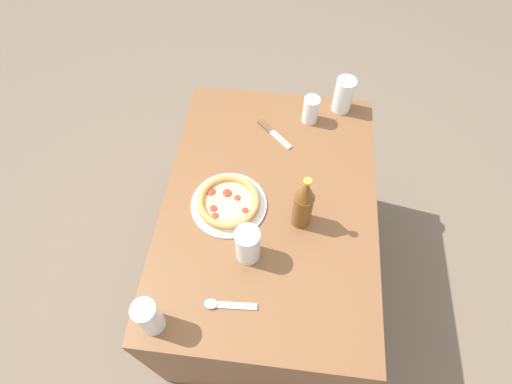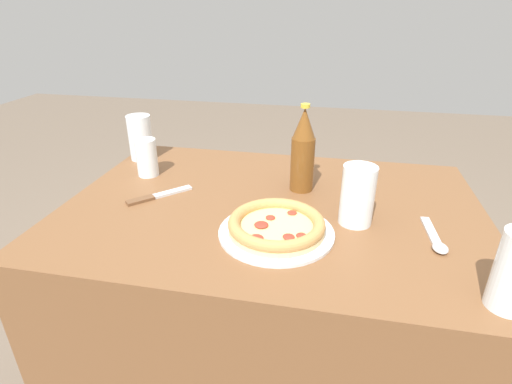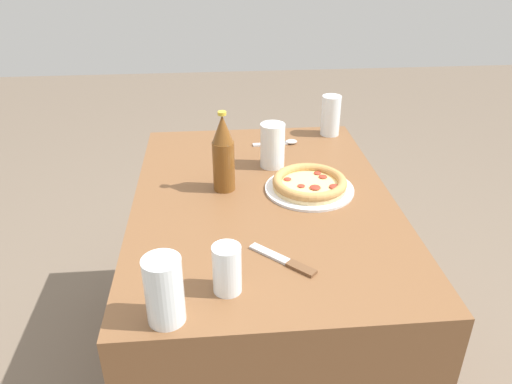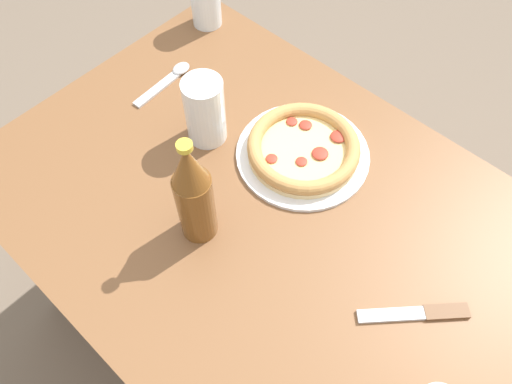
# 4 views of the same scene
# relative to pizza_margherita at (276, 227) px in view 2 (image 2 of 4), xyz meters

# --- Properties ---
(table) EXTENTS (1.08, 0.75, 0.71)m
(table) POSITION_rel_pizza_margherita_xyz_m (0.03, -0.14, -0.37)
(table) COLOR brown
(table) RESTS_ON ground_plane
(pizza_margherita) EXTENTS (0.27, 0.27, 0.04)m
(pizza_margherita) POSITION_rel_pizza_margherita_xyz_m (0.00, 0.00, 0.00)
(pizza_margherita) COLOR silver
(pizza_margherita) RESTS_ON table
(glass_water) EXTENTS (0.08, 0.08, 0.15)m
(glass_water) POSITION_rel_pizza_margherita_xyz_m (-0.18, -0.09, 0.04)
(glass_water) COLOR white
(glass_water) RESTS_ON table
(glass_cola) EXTENTS (0.06, 0.06, 0.11)m
(glass_cola) POSITION_rel_pizza_margherita_xyz_m (0.44, -0.26, 0.03)
(glass_cola) COLOR white
(glass_cola) RESTS_ON table
(glass_mango_juice) EXTENTS (0.08, 0.08, 0.15)m
(glass_mango_juice) POSITION_rel_pizza_margherita_xyz_m (0.52, -0.39, 0.05)
(glass_mango_juice) COLOR white
(glass_mango_juice) RESTS_ON table
(beer_bottle) EXTENTS (0.07, 0.07, 0.24)m
(beer_bottle) POSITION_rel_pizza_margherita_xyz_m (-0.03, -0.25, 0.10)
(beer_bottle) COLOR brown
(beer_bottle) RESTS_ON table
(knife) EXTENTS (0.15, 0.15, 0.01)m
(knife) POSITION_rel_pizza_margherita_xyz_m (0.35, -0.12, -0.02)
(knife) COLOR brown
(knife) RESTS_ON table
(spoon) EXTENTS (0.04, 0.16, 0.02)m
(spoon) POSITION_rel_pizza_margherita_xyz_m (-0.35, -0.03, -0.01)
(spoon) COLOR silver
(spoon) RESTS_ON table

